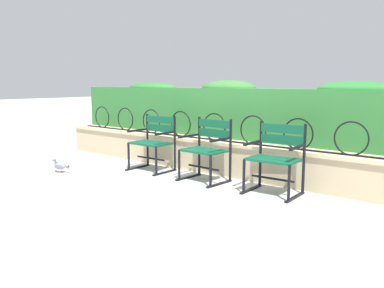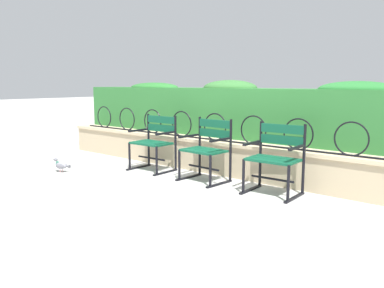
{
  "view_description": "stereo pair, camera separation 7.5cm",
  "coord_description": "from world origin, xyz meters",
  "px_view_note": "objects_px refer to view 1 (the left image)",
  "views": [
    {
      "loc": [
        3.39,
        -4.0,
        1.37
      ],
      "look_at": [
        0.0,
        0.12,
        0.55
      ],
      "focal_mm": 37.07,
      "sensor_mm": 36.0,
      "label": 1
    },
    {
      "loc": [
        3.45,
        -3.95,
        1.37
      ],
      "look_at": [
        0.0,
        0.12,
        0.55
      ],
      "focal_mm": 37.07,
      "sensor_mm": 36.0,
      "label": 2
    }
  ],
  "objects_px": {
    "park_chair_centre": "(207,148)",
    "pigeon_near_chairs": "(60,166)",
    "park_chair_right": "(276,156)",
    "park_chair_left": "(154,141)"
  },
  "relations": [
    {
      "from": "park_chair_left",
      "to": "park_chair_centre",
      "type": "bearing_deg",
      "value": -0.76
    },
    {
      "from": "park_chair_centre",
      "to": "pigeon_near_chairs",
      "type": "bearing_deg",
      "value": -152.67
    },
    {
      "from": "park_chair_right",
      "to": "pigeon_near_chairs",
      "type": "distance_m",
      "value": 3.31
    },
    {
      "from": "park_chair_centre",
      "to": "pigeon_near_chairs",
      "type": "relative_size",
      "value": 3.15
    },
    {
      "from": "park_chair_left",
      "to": "pigeon_near_chairs",
      "type": "xyz_separation_m",
      "value": [
        -0.97,
        -1.07,
        -0.36
      ]
    },
    {
      "from": "park_chair_left",
      "to": "park_chair_right",
      "type": "distance_m",
      "value": 2.13
    },
    {
      "from": "park_chair_left",
      "to": "park_chair_centre",
      "type": "relative_size",
      "value": 0.99
    },
    {
      "from": "park_chair_centre",
      "to": "park_chair_right",
      "type": "relative_size",
      "value": 1.0
    },
    {
      "from": "park_chair_left",
      "to": "pigeon_near_chairs",
      "type": "relative_size",
      "value": 3.11
    },
    {
      "from": "pigeon_near_chairs",
      "to": "park_chair_left",
      "type": "bearing_deg",
      "value": 47.69
    }
  ]
}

